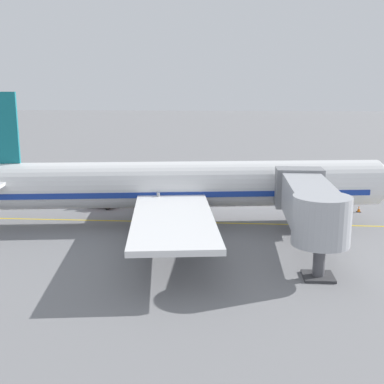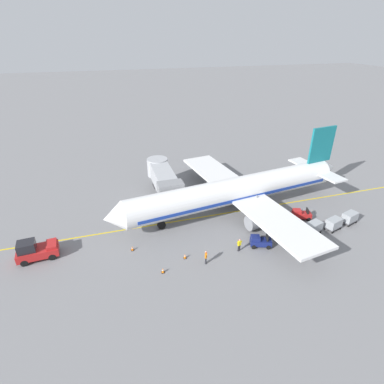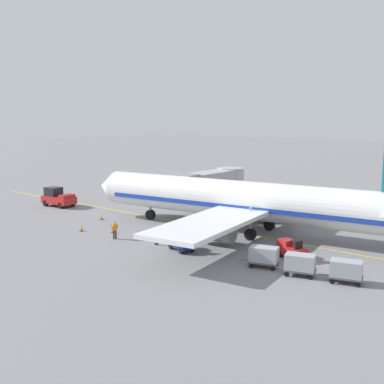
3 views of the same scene
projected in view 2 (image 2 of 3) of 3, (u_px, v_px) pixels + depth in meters
The scene contains 15 objects.
ground_plane at pixel (222, 214), 43.59m from camera, with size 400.00×400.00×0.00m, color slate.
gate_lead_in_line at pixel (222, 214), 43.59m from camera, with size 0.24×80.00×0.01m, color gold.
parked_airliner at pixel (237, 191), 43.05m from camera, with size 30.43×37.32×10.63m.
jet_bridge at pixel (163, 178), 46.10m from camera, with size 12.07×3.50×4.98m.
pushback_tractor at pixel (36, 250), 34.53m from camera, with size 2.55×4.56×2.40m.
baggage_tug_lead at pixel (301, 214), 42.09m from camera, with size 1.96×2.75×1.62m.
baggage_tug_trailing at pixel (260, 241), 36.63m from camera, with size 1.96×2.75×1.62m.
baggage_cart_front at pixel (314, 227), 38.95m from camera, with size 1.88×2.97×1.58m.
baggage_cart_second_in_train at pixel (334, 223), 39.67m from camera, with size 1.88×2.97×1.58m.
baggage_cart_third_in_train at pixel (350, 217), 41.01m from camera, with size 1.88×2.97×1.58m.
ground_crew_wing_walker at pixel (206, 257), 33.77m from camera, with size 0.70×0.37×1.69m.
ground_crew_loader at pixel (239, 244), 35.72m from camera, with size 0.31×0.73×1.69m.
safety_cone_nose_left at pixel (132, 248), 36.13m from camera, with size 0.36×0.36×0.59m.
safety_cone_nose_right at pixel (163, 270), 32.75m from camera, with size 0.36×0.36×0.59m.
safety_cone_wing_tip at pixel (185, 256), 34.86m from camera, with size 0.36×0.36×0.59m.
Camera 2 is at (-34.31, 14.97, 22.97)m, focal length 28.48 mm.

